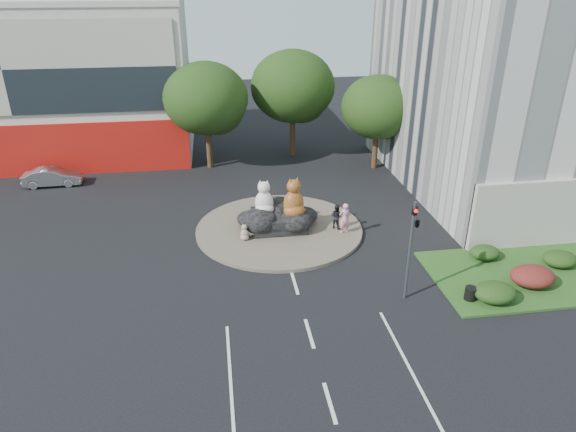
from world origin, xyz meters
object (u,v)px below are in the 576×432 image
object	(u,v)px
kitten_calico	(245,232)
litter_bin	(471,293)
pedestrian_pink	(344,218)
cat_white	(264,197)
cat_tabby	(294,197)
parked_car	(53,177)
pedestrian_dark	(336,216)
kitten_white	(304,223)

from	to	relation	value
kitten_calico	litter_bin	bearing A→B (deg)	-7.80
pedestrian_pink	cat_white	bearing A→B (deg)	-31.48
cat_white	litter_bin	bearing A→B (deg)	-37.87
cat_tabby	litter_bin	size ratio (longest dim) A/B	3.74
parked_car	pedestrian_pink	bearing A→B (deg)	-121.96
kitten_calico	parked_car	xyz separation A→B (m)	(-13.25, 10.92, -0.02)
cat_tabby	litter_bin	distance (m)	11.14
cat_white	pedestrian_dark	bearing A→B (deg)	-2.83
cat_white	kitten_white	size ratio (longest dim) A/B	2.74
cat_white	parked_car	distance (m)	17.42
cat_white	cat_tabby	bearing A→B (deg)	-11.45
cat_tabby	parked_car	distance (m)	19.15
parked_car	kitten_white	bearing A→B (deg)	-123.02
cat_white	cat_tabby	world-z (taller)	cat_tabby
kitten_calico	litter_bin	size ratio (longest dim) A/B	1.53
kitten_white	litter_bin	xyz separation A→B (m)	(6.47, -8.31, -0.15)
parked_car	litter_bin	xyz separation A→B (m)	(23.35, -18.40, -0.23)
pedestrian_pink	kitten_calico	bearing A→B (deg)	-13.67
pedestrian_dark	litter_bin	world-z (taller)	pedestrian_dark
pedestrian_pink	parked_car	world-z (taller)	pedestrian_pink
parked_car	litter_bin	world-z (taller)	parked_car
kitten_white	pedestrian_pink	size ratio (longest dim) A/B	0.41
kitten_white	litter_bin	distance (m)	10.54
cat_white	cat_tabby	size ratio (longest dim) A/B	0.89
kitten_white	cat_white	bearing A→B (deg)	150.17
kitten_white	pedestrian_dark	size ratio (longest dim) A/B	0.51
cat_tabby	pedestrian_pink	size ratio (longest dim) A/B	1.27
pedestrian_dark	kitten_calico	bearing A→B (deg)	51.33
cat_white	litter_bin	distance (m)	12.66
cat_tabby	pedestrian_pink	world-z (taller)	cat_tabby
cat_tabby	kitten_calico	size ratio (longest dim) A/B	2.44
kitten_white	litter_bin	size ratio (longest dim) A/B	1.21
cat_tabby	pedestrian_pink	xyz separation A→B (m)	(2.87, -0.90, -1.16)
cat_white	litter_bin	size ratio (longest dim) A/B	3.32
cat_white	pedestrian_dark	xyz separation A→B (m)	(4.23, -0.78, -1.20)
kitten_calico	pedestrian_dark	distance (m)	5.58
kitten_calico	litter_bin	world-z (taller)	kitten_calico
cat_tabby	pedestrian_dark	bearing A→B (deg)	-22.84
kitten_calico	parked_car	bearing A→B (deg)	169.22
cat_white	kitten_calico	xyz separation A→B (m)	(-1.30, -1.46, -1.47)
cat_tabby	pedestrian_pink	distance (m)	3.22
parked_car	litter_bin	size ratio (longest dim) A/B	6.41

